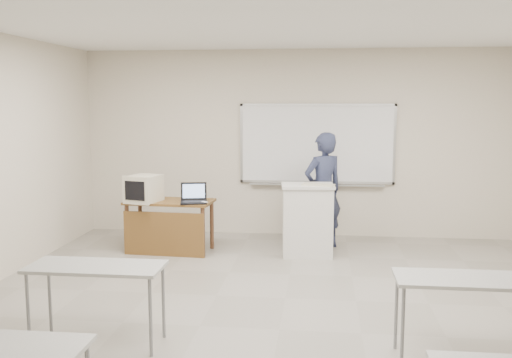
# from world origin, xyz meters

# --- Properties ---
(floor) EXTENTS (7.00, 8.00, 0.01)m
(floor) POSITION_xyz_m (0.00, 0.00, -0.01)
(floor) COLOR gray
(floor) RESTS_ON ground
(whiteboard) EXTENTS (2.48, 0.10, 1.31)m
(whiteboard) POSITION_xyz_m (0.30, 3.97, 1.48)
(whiteboard) COLOR white
(whiteboard) RESTS_ON floor
(student_desks) EXTENTS (4.40, 2.20, 0.73)m
(student_desks) POSITION_xyz_m (-0.00, -1.35, 0.67)
(student_desks) COLOR #A2A29C
(student_desks) RESTS_ON floor
(instructor_desk) EXTENTS (1.24, 0.62, 0.75)m
(instructor_desk) POSITION_xyz_m (-1.80, 2.62, 0.51)
(instructor_desk) COLOR brown
(instructor_desk) RESTS_ON floor
(podium) EXTENTS (0.73, 0.53, 1.02)m
(podium) POSITION_xyz_m (0.19, 2.73, 0.51)
(podium) COLOR white
(podium) RESTS_ON floor
(crt_monitor) EXTENTS (0.42, 0.46, 0.39)m
(crt_monitor) POSITION_xyz_m (-2.14, 2.60, 0.94)
(crt_monitor) COLOR beige
(crt_monitor) RESTS_ON instructor_desk
(laptop) EXTENTS (0.37, 0.34, 0.27)m
(laptop) POSITION_xyz_m (-1.40, 2.60, 0.81)
(laptop) COLOR black
(laptop) RESTS_ON instructor_desk
(mouse) EXTENTS (0.10, 0.07, 0.04)m
(mouse) POSITION_xyz_m (-1.25, 2.52, 0.77)
(mouse) COLOR #B9BDC3
(mouse) RESTS_ON instructor_desk
(keyboard) EXTENTS (0.47, 0.24, 0.02)m
(keyboard) POSITION_xyz_m (0.34, 2.61, 1.03)
(keyboard) COLOR beige
(keyboard) RESTS_ON podium
(presenter) EXTENTS (0.75, 0.69, 1.73)m
(presenter) POSITION_xyz_m (0.41, 3.20, 0.86)
(presenter) COLOR black
(presenter) RESTS_ON floor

